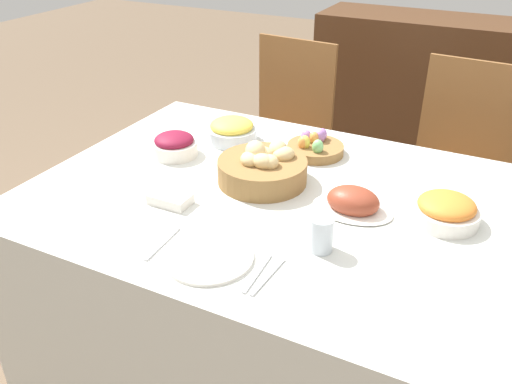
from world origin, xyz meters
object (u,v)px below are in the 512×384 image
object	(u,v)px
sideboard	(418,102)
carrot_bowl	(446,210)
chair_far_right	(455,168)
ham_platter	(353,202)
drinking_cup	(321,234)
dinner_plate	(208,257)
butter_dish	(170,199)
egg_basket	(315,146)
fork	(163,244)
beet_salad_bowl	(174,145)
chair_far_left	(283,135)
bread_basket	(263,168)
spoon	(268,277)
knife	(257,273)
pineapple_bowl	(232,130)

from	to	relation	value
sideboard	carrot_bowl	bearing A→B (deg)	-76.75
chair_far_right	sideboard	size ratio (longest dim) A/B	0.81
ham_platter	drinking_cup	xyz separation A→B (m)	(-0.01, -0.23, 0.02)
dinner_plate	butter_dish	distance (m)	0.32
egg_basket	fork	world-z (taller)	egg_basket
egg_basket	ham_platter	distance (m)	0.41
beet_salad_bowl	carrot_bowl	distance (m)	0.95
egg_basket	drinking_cup	size ratio (longest dim) A/B	2.09
fork	drinking_cup	size ratio (longest dim) A/B	1.71
chair_far_left	bread_basket	distance (m)	0.99
sideboard	drinking_cup	xyz separation A→B (m)	(0.14, -2.03, 0.31)
carrot_bowl	spoon	xyz separation A→B (m)	(-0.34, -0.46, -0.04)
egg_basket	dinner_plate	distance (m)	0.73
bread_basket	spoon	distance (m)	0.51
knife	butter_dish	distance (m)	0.44
pineapple_bowl	carrot_bowl	size ratio (longest dim) A/B	1.00
ham_platter	spoon	bearing A→B (deg)	-101.92
pineapple_bowl	ham_platter	bearing A→B (deg)	-26.72
carrot_bowl	drinking_cup	bearing A→B (deg)	-132.65
egg_basket	butter_dish	bearing A→B (deg)	-115.85
ham_platter	fork	size ratio (longest dim) A/B	1.46
chair_far_right	egg_basket	distance (m)	0.79
chair_far_right	carrot_bowl	distance (m)	0.92
bread_basket	beet_salad_bowl	distance (m)	0.38
sideboard	dinner_plate	bearing A→B (deg)	-92.77
egg_basket	beet_salad_bowl	bearing A→B (deg)	-151.62
knife	spoon	xyz separation A→B (m)	(0.03, 0.00, 0.00)
dinner_plate	carrot_bowl	bearing A→B (deg)	41.96
butter_dish	fork	bearing A→B (deg)	-60.79
sideboard	spoon	bearing A→B (deg)	-88.25
bread_basket	beet_salad_bowl	size ratio (longest dim) A/B	1.76
butter_dish	chair_far_right	bearing A→B (deg)	58.59
butter_dish	carrot_bowl	bearing A→B (deg)	19.50
chair_far_left	carrot_bowl	world-z (taller)	chair_far_left
sideboard	egg_basket	size ratio (longest dim) A/B	5.86
egg_basket	dinner_plate	bearing A→B (deg)	-90.72
ham_platter	butter_dish	world-z (taller)	ham_platter
pineapple_bowl	knife	world-z (taller)	pineapple_bowl
chair_far_right	sideboard	world-z (taller)	sideboard
bread_basket	butter_dish	size ratio (longest dim) A/B	2.31
chair_far_right	beet_salad_bowl	bearing A→B (deg)	-131.39
butter_dish	knife	bearing A→B (deg)	-25.92
chair_far_right	bread_basket	bearing A→B (deg)	-115.01
chair_far_left	chair_far_right	distance (m)	0.83
fork	drinking_cup	bearing A→B (deg)	20.38
butter_dish	bread_basket	bearing A→B (deg)	53.51
fork	spoon	size ratio (longest dim) A/B	1.00
fork	chair_far_left	bearing A→B (deg)	96.94
beet_salad_bowl	spoon	bearing A→B (deg)	-38.64
chair_far_right	butter_dish	xyz separation A→B (m)	(-0.70, -1.15, 0.25)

